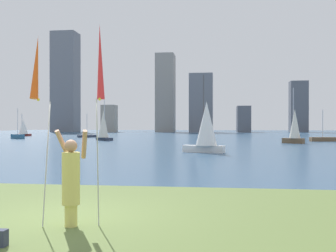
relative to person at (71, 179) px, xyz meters
The scene contains 17 objects.
ground 51.73m from the person, 90.52° to the left, with size 120.00×138.00×0.12m.
person is the anchor object (origin of this frame).
kite_flag_left 2.23m from the person, 143.63° to the right, with size 0.16×0.83×3.80m.
kite_flag_right 2.39m from the person, 22.16° to the left, with size 0.16×0.39×4.14m.
sailboat_0 62.24m from the person, 118.13° to the left, with size 2.47×2.66×3.83m.
sailboat_1 53.17m from the person, 108.42° to the left, with size 2.78×2.24×3.59m.
sailboat_3 43.73m from the person, 69.56° to the left, with size 3.02×1.34×3.75m.
sailboat_4 50.17m from the person, 119.15° to the left, with size 2.27×1.57×4.23m.
sailboat_5 21.11m from the person, 84.22° to the left, with size 3.12×1.94×5.63m.
sailboat_6 41.66m from the person, 105.54° to the left, with size 2.48×1.96×5.19m.
sailboat_7 37.22m from the person, 72.76° to the left, with size 2.27×1.86×5.89m.
skyline_tower_0 99.16m from the person, 111.76° to the left, with size 6.31×5.36×25.84m.
skyline_tower_1 91.42m from the person, 105.13° to the left, with size 3.35×3.92×6.71m.
skyline_tower_2 93.15m from the person, 96.35° to the left, with size 4.60×5.52×19.73m.
skyline_tower_3 88.43m from the person, 90.68° to the left, with size 5.58×5.42×14.07m.
skyline_tower_4 91.13m from the person, 84.20° to the left, with size 3.20×7.07×6.34m.
skyline_tower_5 96.53m from the person, 76.30° to the left, with size 4.20×3.57×12.60m.
Camera 1 is at (3.42, -8.47, 2.08)m, focal length 42.35 mm.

